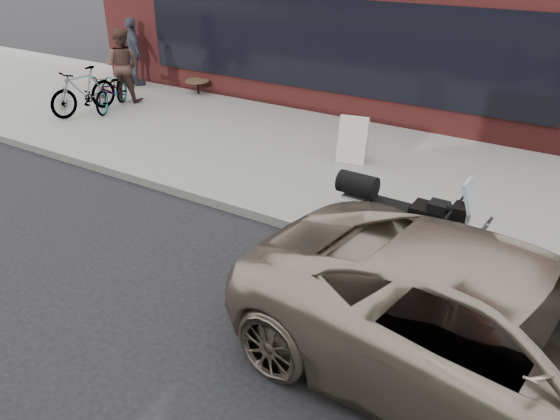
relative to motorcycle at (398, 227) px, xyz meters
The scene contains 10 objects.
ground 4.34m from the motorcycle, 115.48° to the right, with size 120.00×120.00×0.00m, color black.
near_sidewalk 3.67m from the motorcycle, 120.63° to the left, with size 44.00×6.00×0.15m, color gray.
motorcycle is the anchor object (origin of this frame).
minivan 2.31m from the motorcycle, 44.28° to the right, with size 2.38×5.17×1.44m, color tan.
bicycle_front 8.70m from the motorcycle, 161.42° to the left, with size 0.58×1.66×0.87m, color gray.
bicycle_rear 8.79m from the motorcycle, 165.70° to the left, with size 0.49×1.74×1.05m, color gray.
sandwich_sign 3.44m from the motorcycle, 124.76° to the left, with size 0.62×0.58×0.84m.
cafe_table 8.89m from the motorcycle, 146.50° to the left, with size 0.63×0.63×0.36m.
cafe_patron_left 9.17m from the motorcycle, 158.04° to the left, with size 0.86×0.67×1.77m, color #462D25.
cafe_patron_right 10.58m from the motorcycle, 153.48° to the left, with size 1.05×0.44×1.79m, color #3B3D4C.
Camera 1 is at (3.82, -2.02, 3.95)m, focal length 35.00 mm.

